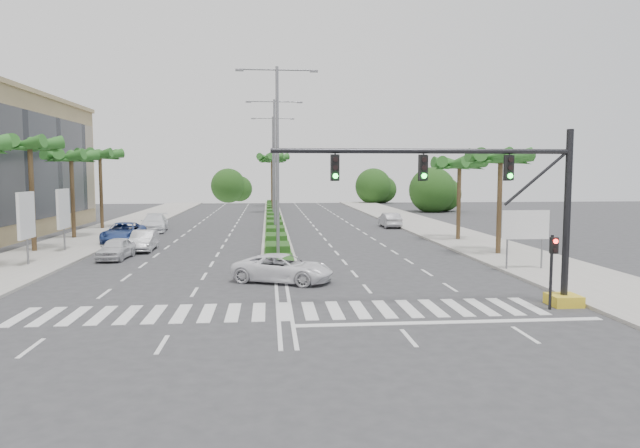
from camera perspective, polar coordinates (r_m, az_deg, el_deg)
The scene contains 26 objects.
ground at distance 22.75m, azimuth -3.58°, elevation -8.73°, with size 160.00×160.00×0.00m, color #333335.
footpath_right at distance 45.26m, azimuth 15.28°, elevation -1.84°, with size 6.00×120.00×0.15m, color gray.
footpath_left at distance 44.86m, azimuth -24.17°, elevation -2.17°, with size 6.00×120.00×0.15m, color gray.
median at distance 67.29m, azimuth -4.67°, elevation 0.60°, with size 2.20×75.00×0.20m, color gray.
median_grass at distance 67.28m, azimuth -4.67°, elevation 0.70°, with size 1.80×75.00×0.04m, color #26511B.
signal_gantry at distance 24.26m, azimuth 18.82°, elevation 0.16°, with size 12.60×1.20×7.20m.
pedestrian_signal at distance 24.39m, azimuth 22.23°, elevation -3.27°, with size 0.28×0.36×3.00m.
direction_sign at distance 33.34m, azimuth 19.84°, elevation -0.31°, with size 2.70×0.11×3.40m.
billboard_near at distance 36.89m, azimuth -27.32°, elevation 0.71°, with size 0.18×2.10×4.35m.
billboard_far at distance 42.49m, azimuth -24.29°, elevation 1.35°, with size 0.18×2.10×4.35m.
palm_left_mid at distance 43.15m, azimuth -27.02°, elevation 6.76°, with size 4.57×4.68×7.95m.
palm_left_far at distance 50.65m, azimuth -23.63°, elevation 5.92°, with size 4.57×4.68×7.35m.
palm_left_end at distance 58.30m, azimuth -21.15°, elevation 6.23°, with size 4.57×4.68×7.75m.
palm_right_near at distance 39.11m, azimuth 17.61°, elevation 6.03°, with size 4.57×4.68×7.05m.
palm_right_far at distance 46.59m, azimuth 13.78°, elevation 5.59°, with size 4.57×4.68×6.75m.
palm_median_a at distance 77.09m, azimuth -4.78°, elevation 6.44°, with size 4.57×4.68×8.05m.
palm_median_b at distance 92.09m, azimuth -4.85°, elevation 6.23°, with size 4.57×4.68×8.05m.
streetlight_near at distance 36.10m, azimuth -4.28°, elevation 7.30°, with size 5.10×0.25×12.00m.
streetlight_mid at distance 52.09m, azimuth -4.57°, elevation 6.65°, with size 5.10×0.25×12.00m.
streetlight_far at distance 68.09m, azimuth -4.72°, elevation 6.30°, with size 5.10×0.25×12.00m.
car_parked_a at distance 38.20m, azimuth -19.73°, elevation -2.32°, with size 1.60×3.97×1.35m, color silver.
car_parked_b at distance 41.71m, azimuth -17.24°, elevation -1.60°, with size 1.50×4.30×1.42m, color silver.
car_parked_c at distance 46.74m, azimuth -19.04°, elevation -0.84°, with size 2.63×5.70×1.58m, color #2D468B.
car_parked_d at distance 54.82m, azimuth -16.24°, elevation 0.10°, with size 2.24×5.51×1.60m, color white.
car_crossing at distance 28.58m, azimuth -3.70°, elevation -4.43°, with size 2.31×5.01×1.39m, color white.
car_right at distance 57.26m, azimuth 6.99°, elevation 0.40°, with size 1.54×4.43×1.46m, color #ABAAAF.
Camera 1 is at (-0.59, -22.07, 5.47)m, focal length 32.00 mm.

